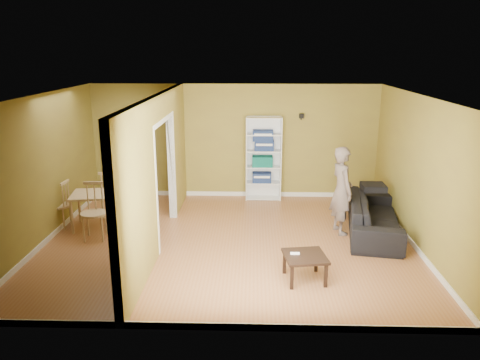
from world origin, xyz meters
name	(u,v)px	position (x,y,z in m)	size (l,w,h in m)	color
room_shell	(228,172)	(0.00, 0.00, 1.30)	(6.50, 6.50, 6.50)	#955833
partition	(159,171)	(-1.20, 0.00, 1.30)	(0.22, 5.50, 2.60)	olive
wall_speaker	(301,116)	(1.50, 2.69, 1.90)	(0.10, 0.10, 0.10)	black
sofa	(375,211)	(2.70, 0.51, 0.44)	(0.98, 2.29, 0.87)	black
person	(342,183)	(2.07, 0.53, 0.97)	(0.55, 0.70, 1.93)	slate
bookshelf	(264,158)	(0.67, 2.60, 0.95)	(0.80, 0.35, 1.90)	white
paper_box_navy_a	(262,177)	(0.63, 2.56, 0.51)	(0.42, 0.28, 0.22)	navy
paper_box_teal	(262,161)	(0.64, 2.56, 0.89)	(0.46, 0.30, 0.24)	#1C6451
paper_box_navy_b	(264,145)	(0.67, 2.56, 1.25)	(0.43, 0.28, 0.22)	navy
paper_box_navy_c	(263,135)	(0.64, 2.56, 1.49)	(0.45, 0.30, 0.23)	#324D80
coffee_table	(305,259)	(1.21, -1.40, 0.34)	(0.60, 0.60, 0.40)	black
game_controller	(295,253)	(1.06, -1.37, 0.42)	(0.14, 0.04, 0.03)	white
dining_table	(101,197)	(-2.48, 0.68, 0.61)	(1.09, 0.73, 0.68)	tan
chair_left	(58,204)	(-3.30, 0.62, 0.47)	(0.43, 0.43, 0.94)	tan
chair_near	(94,212)	(-2.43, 0.07, 0.52)	(0.48, 0.48, 1.04)	#DABC88
chair_far	(112,193)	(-2.45, 1.25, 0.50)	(0.46, 0.46, 0.99)	tan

